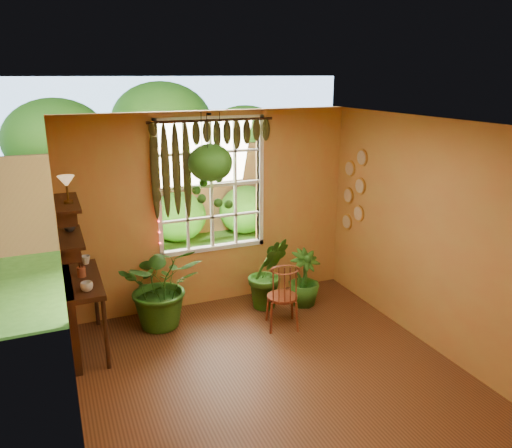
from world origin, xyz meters
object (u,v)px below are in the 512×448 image
(windsor_chair, at_px, (282,305))
(potted_plant_mid, at_px, (268,273))
(potted_plant_left, at_px, (162,285))
(hanging_basket, at_px, (211,169))
(counter_ledge, at_px, (75,307))

(windsor_chair, distance_m, potted_plant_mid, 0.65)
(windsor_chair, height_order, potted_plant_left, potted_plant_left)
(windsor_chair, height_order, potted_plant_mid, windsor_chair)
(potted_plant_mid, bearing_deg, potted_plant_left, 178.24)
(potted_plant_left, xyz_separation_m, hanging_basket, (0.74, 0.15, 1.42))
(potted_plant_left, height_order, potted_plant_mid, potted_plant_left)
(potted_plant_left, relative_size, potted_plant_mid, 1.10)
(windsor_chair, bearing_deg, potted_plant_left, 171.26)
(counter_ledge, xyz_separation_m, potted_plant_mid, (2.54, 0.15, -0.03))
(counter_ledge, relative_size, potted_plant_left, 1.05)
(windsor_chair, xyz_separation_m, potted_plant_left, (-1.40, 0.65, 0.26))
(potted_plant_mid, distance_m, hanging_basket, 1.66)
(counter_ledge, xyz_separation_m, potted_plant_left, (1.06, 0.20, 0.02))
(hanging_basket, bearing_deg, potted_plant_left, -168.84)
(potted_plant_left, distance_m, potted_plant_mid, 1.48)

